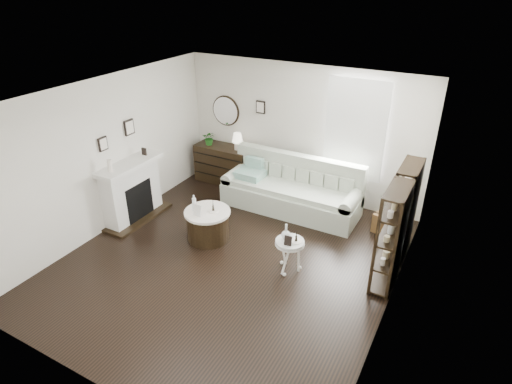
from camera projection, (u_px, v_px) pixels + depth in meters
The scene contains 18 objects.
room at pixel (336, 127), 8.06m from camera, with size 5.50×5.50×5.50m.
fireplace at pixel (132, 193), 7.97m from camera, with size 0.50×1.40×1.84m.
shelf_unit_far at pixel (404, 210), 6.85m from camera, with size 0.30×0.80×1.60m.
shelf_unit_near at pixel (391, 238), 6.15m from camera, with size 0.30×0.80×1.60m.
sofa at pixel (292, 192), 8.41m from camera, with size 2.68×0.93×1.04m.
quilt at pixel (250, 174), 8.55m from camera, with size 0.55×0.45×0.14m, color #258A5A.
suitcase at pixel (388, 226), 7.59m from camera, with size 0.55×0.18×0.37m, color brown.
dresser at pixel (224, 164), 9.45m from camera, with size 1.25×0.54×0.83m.
table_lamp at pixel (237, 141), 9.02m from camera, with size 0.23×0.23×0.36m, color white, non-canonical shape.
potted_plant at pixel (209, 138), 9.28m from camera, with size 0.28×0.24×0.31m, color #1D5919.
drum_table at pixel (208, 225), 7.46m from camera, with size 0.80×0.80×0.55m.
pedestal_table at pixel (290, 243), 6.55m from camera, with size 0.46×0.46×0.55m.
eiffel_drum at pixel (213, 206), 7.29m from camera, with size 0.11×0.11×0.18m, color black, non-canonical shape.
bottle_drum at pixel (194, 203), 7.28m from camera, with size 0.07×0.07×0.30m, color silver.
card_frame_drum at pixel (197, 210), 7.15m from camera, with size 0.15×0.01×0.20m, color silver.
eiffel_ped at pixel (296, 237), 6.48m from camera, with size 0.10×0.10×0.17m, color black, non-canonical shape.
flask_ped at pixel (286, 232), 6.52m from camera, with size 0.14×0.14×0.26m, color silver, non-canonical shape.
card_frame_ped at pixel (288, 241), 6.39m from camera, with size 0.12×0.01×0.16m, color black.
Camera 1 is at (3.09, -4.81, 4.22)m, focal length 30.00 mm.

